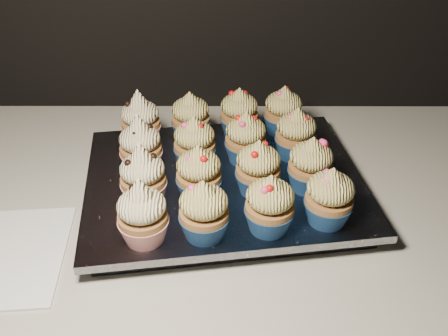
% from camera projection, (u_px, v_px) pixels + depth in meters
% --- Properties ---
extents(worktop, '(2.44, 0.64, 0.04)m').
position_uv_depth(worktop, '(185.00, 211.00, 0.75)').
color(worktop, silver).
rests_on(worktop, cabinet).
extents(baking_tray, '(0.41, 0.33, 0.02)m').
position_uv_depth(baking_tray, '(224.00, 189.00, 0.75)').
color(baking_tray, black).
rests_on(baking_tray, worktop).
extents(foil_lining, '(0.44, 0.37, 0.01)m').
position_uv_depth(foil_lining, '(224.00, 180.00, 0.74)').
color(foil_lining, silver).
rests_on(foil_lining, baking_tray).
extents(cupcake_0, '(0.06, 0.06, 0.10)m').
position_uv_depth(cupcake_0, '(142.00, 214.00, 0.60)').
color(cupcake_0, '#A71718').
rests_on(cupcake_0, foil_lining).
extents(cupcake_1, '(0.06, 0.06, 0.08)m').
position_uv_depth(cupcake_1, '(204.00, 211.00, 0.61)').
color(cupcake_1, navy).
rests_on(cupcake_1, foil_lining).
extents(cupcake_2, '(0.06, 0.06, 0.08)m').
position_uv_depth(cupcake_2, '(270.00, 205.00, 0.62)').
color(cupcake_2, navy).
rests_on(cupcake_2, foil_lining).
extents(cupcake_3, '(0.06, 0.06, 0.08)m').
position_uv_depth(cupcake_3, '(329.00, 198.00, 0.63)').
color(cupcake_3, navy).
rests_on(cupcake_3, foil_lining).
extents(cupcake_4, '(0.06, 0.06, 0.10)m').
position_uv_depth(cupcake_4, '(143.00, 177.00, 0.67)').
color(cupcake_4, '#A71718').
rests_on(cupcake_4, foil_lining).
extents(cupcake_5, '(0.06, 0.06, 0.08)m').
position_uv_depth(cupcake_5, '(199.00, 174.00, 0.68)').
color(cupcake_5, navy).
rests_on(cupcake_5, foil_lining).
extents(cupcake_6, '(0.06, 0.06, 0.08)m').
position_uv_depth(cupcake_6, '(258.00, 169.00, 0.69)').
color(cupcake_6, navy).
rests_on(cupcake_6, foil_lining).
extents(cupcake_7, '(0.06, 0.06, 0.08)m').
position_uv_depth(cupcake_7, '(310.00, 165.00, 0.69)').
color(cupcake_7, navy).
rests_on(cupcake_7, foil_lining).
extents(cupcake_8, '(0.06, 0.06, 0.10)m').
position_uv_depth(cupcake_8, '(140.00, 146.00, 0.73)').
color(cupcake_8, '#A71718').
rests_on(cupcake_8, foil_lining).
extents(cupcake_9, '(0.06, 0.06, 0.08)m').
position_uv_depth(cupcake_9, '(195.00, 144.00, 0.74)').
color(cupcake_9, navy).
rests_on(cupcake_9, foil_lining).
extents(cupcake_10, '(0.06, 0.06, 0.08)m').
position_uv_depth(cupcake_10, '(246.00, 139.00, 0.75)').
color(cupcake_10, navy).
rests_on(cupcake_10, foil_lining).
extents(cupcake_11, '(0.06, 0.06, 0.08)m').
position_uv_depth(cupcake_11, '(296.00, 135.00, 0.76)').
color(cupcake_11, navy).
rests_on(cupcake_11, foil_lining).
extents(cupcake_12, '(0.06, 0.06, 0.10)m').
position_uv_depth(cupcake_12, '(140.00, 120.00, 0.79)').
color(cupcake_12, '#A71718').
rests_on(cupcake_12, foil_lining).
extents(cupcake_13, '(0.06, 0.06, 0.08)m').
position_uv_depth(cupcake_13, '(191.00, 118.00, 0.80)').
color(cupcake_13, navy).
rests_on(cupcake_13, foil_lining).
extents(cupcake_14, '(0.06, 0.06, 0.08)m').
position_uv_depth(cupcake_14, '(239.00, 114.00, 0.81)').
color(cupcake_14, navy).
rests_on(cupcake_14, foil_lining).
extents(cupcake_15, '(0.06, 0.06, 0.08)m').
position_uv_depth(cupcake_15, '(283.00, 112.00, 0.82)').
color(cupcake_15, navy).
rests_on(cupcake_15, foil_lining).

